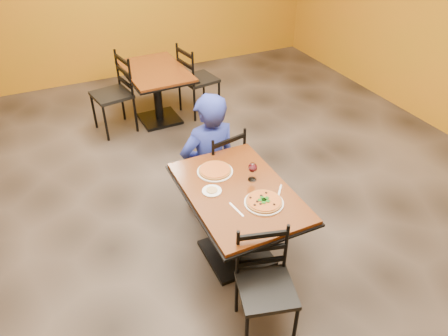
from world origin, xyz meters
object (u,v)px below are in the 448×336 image
table_second (156,83)px  chair_second_right (199,80)px  chair_main_far (218,166)px  chair_main_near (267,290)px  diner (209,151)px  pizza_main (264,201)px  side_plate (212,191)px  wine_glass (252,171)px  table_main (238,208)px  pizza_far (215,170)px  plate_far (215,172)px  plate_main (264,203)px  chair_second_left (112,95)px

table_second → chair_second_right: chair_second_right is taller
chair_main_far → chair_main_near: bearing=66.9°
diner → pizza_main: size_ratio=4.33×
chair_second_right → side_plate: chair_second_right is taller
pizza_main → wine_glass: 0.32m
table_main → diner: 0.84m
pizza_main → wine_glass: (0.06, 0.31, 0.07)m
chair_second_right → pizza_far: bearing=151.4°
plate_far → wine_glass: size_ratio=1.72×
plate_main → wine_glass: 0.33m
table_main → chair_second_left: chair_second_left is taller
chair_main_near → side_plate: size_ratio=5.43×
table_main → diner: diner is taller
chair_main_far → plate_main: size_ratio=2.90×
diner → pizza_far: 0.57m
chair_main_near → chair_second_left: size_ratio=0.86×
plate_main → table_second: bearing=88.9°
pizza_main → pizza_far: size_ratio=1.01×
chair_main_near → side_plate: (-0.05, 0.83, 0.32)m
chair_main_far → chair_second_left: bearing=-83.8°
chair_main_far → plate_main: 1.06m
pizza_far → chair_main_far: bearing=63.0°
table_second → side_plate: bearing=-97.8°
diner → plate_far: (-0.17, -0.52, 0.14)m
chair_main_far → wine_glass: (-0.00, -0.70, 0.39)m
plate_main → plate_far: 0.57m
plate_main → diner: bearing=90.3°
chair_main_far → pizza_main: (-0.07, -1.01, 0.32)m
chair_main_far → diner: size_ratio=0.73×
plate_far → chair_second_right: bearing=70.9°
pizza_far → wine_glass: bearing=-44.4°
chair_main_far → pizza_main: size_ratio=3.16×
table_main → chair_main_near: chair_main_near is taller
plate_main → chair_main_far: bearing=86.3°
chair_main_near → pizza_main: size_ratio=3.06×
plate_main → pizza_far: (-0.17, 0.54, 0.02)m
table_main → chair_main_far: 0.80m
chair_main_near → chair_second_right: bearing=90.5°
pizza_main → plate_far: bearing=107.8°
diner → plate_main: 1.08m
table_main → plate_far: plate_far is taller
chair_second_left → wine_glass: size_ratio=5.59×
chair_second_left → plate_main: size_ratio=3.25×
table_main → wine_glass: (0.17, 0.07, 0.28)m
plate_far → side_plate: 0.27m
pizza_main → pizza_far: same height
table_main → chair_second_left: bearing=99.3°
chair_second_right → plate_main: size_ratio=3.19×
plate_main → wine_glass: size_ratio=1.72×
plate_main → side_plate: bearing=134.8°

